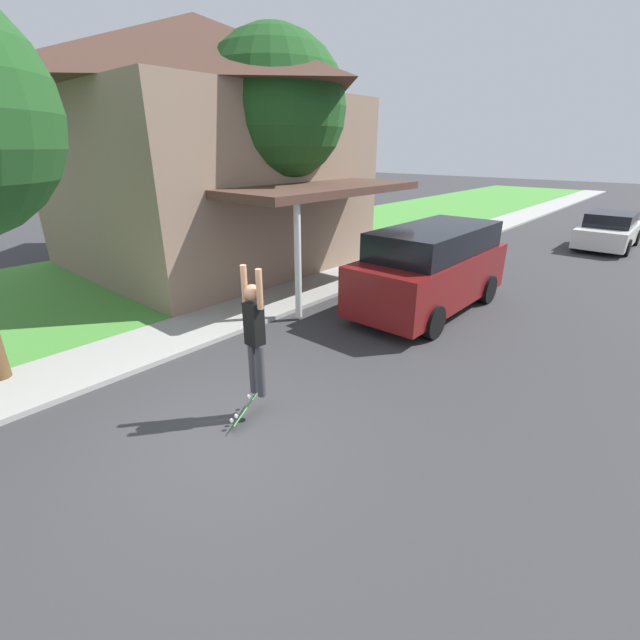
# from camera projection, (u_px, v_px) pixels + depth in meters

# --- Properties ---
(ground_plane) EXTENTS (120.00, 120.00, 0.00)m
(ground_plane) POSITION_uv_depth(u_px,v_px,m) (221.00, 436.00, 6.27)
(ground_plane) COLOR #333335
(lawn) EXTENTS (10.00, 80.00, 0.08)m
(lawn) POSITION_uv_depth(u_px,v_px,m) (222.00, 264.00, 15.32)
(lawn) COLOR #478E38
(lawn) RESTS_ON ground_plane
(sidewalk) EXTENTS (1.80, 80.00, 0.10)m
(sidewalk) POSITION_uv_depth(u_px,v_px,m) (313.00, 288.00, 12.63)
(sidewalk) COLOR #9E9E99
(sidewalk) RESTS_ON ground_plane
(house) EXTENTS (10.91, 9.17, 7.63)m
(house) POSITION_uv_depth(u_px,v_px,m) (205.00, 143.00, 14.23)
(house) COLOR #89705B
(house) RESTS_ON lawn
(lawn_tree_far) EXTENTS (4.10, 4.10, 6.94)m
(lawn_tree_far) POSITION_uv_depth(u_px,v_px,m) (274.00, 108.00, 12.11)
(lawn_tree_far) COLOR brown
(lawn_tree_far) RESTS_ON lawn
(suv_parked) EXTENTS (2.12, 4.96, 2.12)m
(suv_parked) POSITION_uv_depth(u_px,v_px,m) (431.00, 268.00, 10.75)
(suv_parked) COLOR maroon
(suv_parked) RESTS_ON ground_plane
(car_down_street) EXTENTS (1.97, 4.39, 1.45)m
(car_down_street) POSITION_uv_depth(u_px,v_px,m) (609.00, 231.00, 17.77)
(car_down_street) COLOR silver
(car_down_street) RESTS_ON ground_plane
(skateboarder) EXTENTS (0.41, 0.23, 2.00)m
(skateboarder) POSITION_uv_depth(u_px,v_px,m) (255.00, 332.00, 6.19)
(skateboarder) COLOR #38383D
(skateboarder) RESTS_ON ground_plane
(skateboard) EXTENTS (0.40, 0.77, 0.40)m
(skateboard) POSITION_uv_depth(u_px,v_px,m) (245.00, 408.00, 6.59)
(skateboard) COLOR #337F3D
(skateboard) RESTS_ON ground_plane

